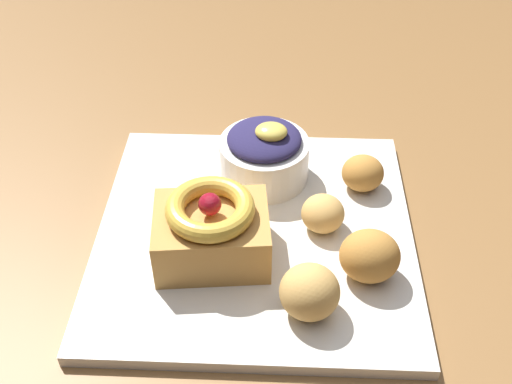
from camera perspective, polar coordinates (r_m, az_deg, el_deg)
The scene contains 8 objects.
dining_table at distance 0.74m, azimuth -3.88°, elevation -1.26°, with size 1.34×1.10×0.73m.
front_plate at distance 0.58m, azimuth -0.08°, elevation -3.82°, with size 0.29×0.29×0.01m, color silver.
cake_slice at distance 0.53m, azimuth -4.06°, elevation -3.42°, with size 0.10×0.08×0.07m.
berry_ramekin at distance 0.62m, azimuth 0.75°, elevation 3.47°, with size 0.09×0.09×0.07m.
fritter_front at distance 0.53m, azimuth 10.27°, elevation -5.73°, with size 0.05×0.05×0.05m, color #BC7F38.
fritter_middle at distance 0.62m, azimuth 9.65°, elevation 1.70°, with size 0.04×0.04×0.04m, color #BC7F38.
fritter_back at distance 0.50m, azimuth 4.88°, elevation -9.02°, with size 0.05×0.05×0.05m, color tan.
fritter_extra at distance 0.57m, azimuth 6.08°, elevation -1.95°, with size 0.04×0.04×0.03m, color tan.
Camera 1 is at (0.07, -0.54, 1.15)m, focal length 44.10 mm.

